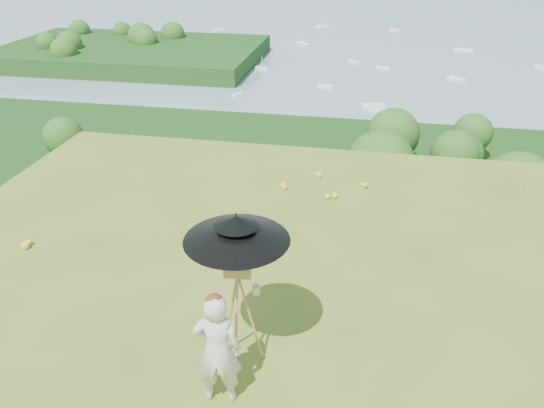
# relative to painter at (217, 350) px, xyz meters

# --- Properties ---
(ground) EXTENTS (14.00, 14.00, 0.00)m
(ground) POSITION_rel_painter_xyz_m (0.75, 1.20, -0.76)
(ground) COLOR #486E1F
(ground) RESTS_ON ground
(forest_slope) EXTENTS (140.00, 56.00, 22.00)m
(forest_slope) POSITION_rel_painter_xyz_m (0.75, 36.20, -29.76)
(forest_slope) COLOR black
(forest_slope) RESTS_ON bay_water
(shoreline_tier) EXTENTS (170.00, 28.00, 8.00)m
(shoreline_tier) POSITION_rel_painter_xyz_m (0.75, 76.20, -36.76)
(shoreline_tier) COLOR #685F53
(shoreline_tier) RESTS_ON bay_water
(bay_water) EXTENTS (700.00, 700.00, 0.00)m
(bay_water) POSITION_rel_painter_xyz_m (0.75, 241.20, -34.76)
(bay_water) COLOR slate
(bay_water) RESTS_ON ground
(peninsula) EXTENTS (90.00, 60.00, 12.00)m
(peninsula) POSITION_rel_painter_xyz_m (-74.25, 156.20, -29.76)
(peninsula) COLOR black
(peninsula) RESTS_ON bay_water
(slope_trees) EXTENTS (110.00, 50.00, 6.00)m
(slope_trees) POSITION_rel_painter_xyz_m (0.75, 36.20, -15.76)
(slope_trees) COLOR #2B5519
(slope_trees) RESTS_ON forest_slope
(harbor_town) EXTENTS (110.00, 22.00, 5.00)m
(harbor_town) POSITION_rel_painter_xyz_m (0.75, 76.20, -30.26)
(harbor_town) COLOR #BCBCB7
(harbor_town) RESTS_ON shoreline_tier
(moored_boats) EXTENTS (140.00, 140.00, 0.70)m
(moored_boats) POSITION_rel_painter_xyz_m (-11.75, 162.20, -34.41)
(moored_boats) COLOR white
(moored_boats) RESTS_ON bay_water
(wildflowers) EXTENTS (10.00, 10.50, 0.12)m
(wildflowers) POSITION_rel_painter_xyz_m (0.75, 1.45, -0.70)
(wildflowers) COLOR yellow
(wildflowers) RESTS_ON ground
(painter) EXTENTS (0.60, 0.44, 1.52)m
(painter) POSITION_rel_painter_xyz_m (0.00, 0.00, 0.00)
(painter) COLOR silver
(painter) RESTS_ON ground
(field_easel) EXTENTS (0.69, 0.69, 1.70)m
(field_easel) POSITION_rel_painter_xyz_m (0.11, 0.60, 0.09)
(field_easel) COLOR #A87646
(field_easel) RESTS_ON ground
(sun_umbrella) EXTENTS (1.25, 1.25, 0.80)m
(sun_umbrella) POSITION_rel_painter_xyz_m (0.11, 0.63, 1.04)
(sun_umbrella) COLOR black
(sun_umbrella) RESTS_ON field_easel
(painter_cap) EXTENTS (0.22, 0.25, 0.10)m
(painter_cap) POSITION_rel_painter_xyz_m (0.00, 0.00, 0.72)
(painter_cap) COLOR #D27375
(painter_cap) RESTS_ON painter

